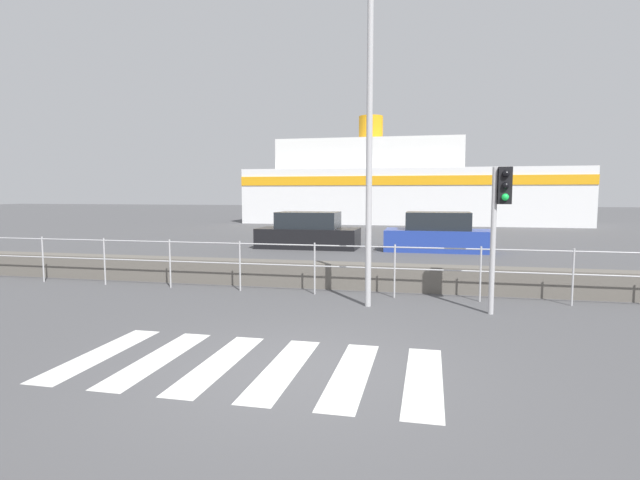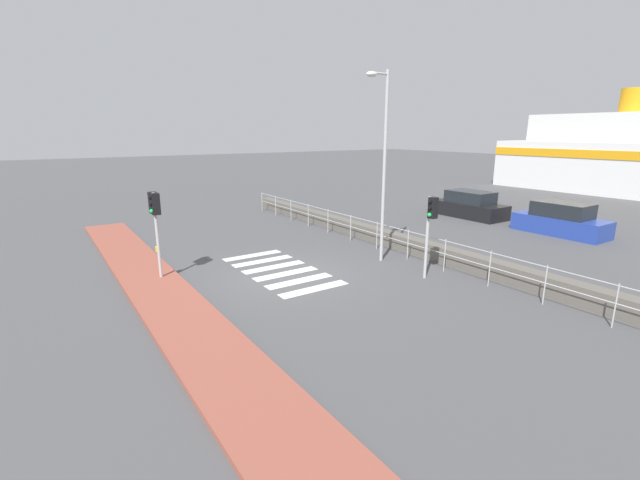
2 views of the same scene
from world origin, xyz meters
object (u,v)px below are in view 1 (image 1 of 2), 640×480
Objects in this scene: ferry_boat at (401,188)px; parked_car_black at (308,233)px; streetlamp at (369,94)px; parked_car_blue at (438,234)px; traffic_light_far at (500,207)px.

ferry_boat is 18.42m from parked_car_black.
streetlamp is at bearing -70.02° from parked_car_black.
streetlamp reaches higher than parked_car_blue.
streetlamp is 11.45m from parked_car_black.
traffic_light_far is 3.26m from streetlamp.
streetlamp is 10.92m from parked_car_blue.
ferry_boat is at bearing 96.98° from traffic_light_far.
ferry_boat is at bearing 92.05° from streetlamp.
traffic_light_far is 12.03m from parked_car_black.
streetlamp is at bearing 179.95° from traffic_light_far.
traffic_light_far is 10.37m from parked_car_blue.
parked_car_black is at bearing 109.98° from streetlamp.
parked_car_blue is (5.22, 0.00, 0.02)m from parked_car_black.
ferry_boat is at bearing 97.90° from parked_car_blue.
traffic_light_far is 0.67× the size of parked_car_black.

